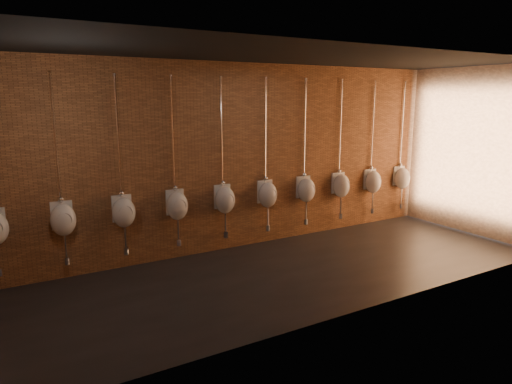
% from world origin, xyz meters
% --- Properties ---
extents(ground, '(8.50, 8.50, 0.00)m').
position_xyz_m(ground, '(0.00, 0.00, 0.00)').
color(ground, black).
rests_on(ground, ground).
extents(room_shell, '(8.54, 3.04, 3.22)m').
position_xyz_m(room_shell, '(0.00, 0.00, 2.01)').
color(room_shell, black).
rests_on(room_shell, ground).
extents(urinal_1, '(0.37, 0.32, 2.71)m').
position_xyz_m(urinal_1, '(-2.98, 1.38, 0.93)').
color(urinal_1, silver).
rests_on(urinal_1, ground).
extents(urinal_2, '(0.37, 0.32, 2.71)m').
position_xyz_m(urinal_2, '(-2.12, 1.38, 0.93)').
color(urinal_2, silver).
rests_on(urinal_2, ground).
extents(urinal_3, '(0.37, 0.32, 2.71)m').
position_xyz_m(urinal_3, '(-1.27, 1.38, 0.93)').
color(urinal_3, silver).
rests_on(urinal_3, ground).
extents(urinal_4, '(0.37, 0.32, 2.71)m').
position_xyz_m(urinal_4, '(-0.41, 1.38, 0.93)').
color(urinal_4, silver).
rests_on(urinal_4, ground).
extents(urinal_5, '(0.37, 0.32, 2.71)m').
position_xyz_m(urinal_5, '(0.44, 1.38, 0.93)').
color(urinal_5, silver).
rests_on(urinal_5, ground).
extents(urinal_6, '(0.37, 0.32, 2.71)m').
position_xyz_m(urinal_6, '(1.30, 1.38, 0.93)').
color(urinal_6, silver).
rests_on(urinal_6, ground).
extents(urinal_7, '(0.37, 0.32, 2.71)m').
position_xyz_m(urinal_7, '(2.15, 1.38, 0.93)').
color(urinal_7, silver).
rests_on(urinal_7, ground).
extents(urinal_8, '(0.37, 0.32, 2.71)m').
position_xyz_m(urinal_8, '(3.01, 1.38, 0.93)').
color(urinal_8, silver).
rests_on(urinal_8, ground).
extents(urinal_9, '(0.37, 0.32, 2.71)m').
position_xyz_m(urinal_9, '(3.86, 1.38, 0.93)').
color(urinal_9, silver).
rests_on(urinal_9, ground).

